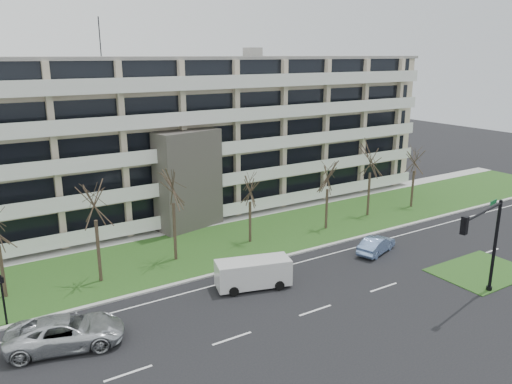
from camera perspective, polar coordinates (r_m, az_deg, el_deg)
ground at (r=32.33m, az=6.80°, el=-13.29°), size 160.00×160.00×0.00m
grass_verge at (r=42.20m, az=-4.39°, el=-6.07°), size 90.00×10.00×0.06m
curb at (r=38.16m, az=-0.82°, el=-8.38°), size 90.00×0.35×0.12m
sidewalk at (r=46.83m, az=-7.55°, el=-3.93°), size 90.00×2.00×0.08m
grass_median at (r=40.81m, az=24.32°, el=-8.25°), size 7.00×5.00×0.06m
lane_edge_line at (r=37.03m, az=0.40°, el=-9.26°), size 90.00×0.12×0.01m
apartment_building at (r=51.11m, az=-11.11°, el=6.33°), size 60.50×15.10×18.75m
silver_pickup at (r=30.12m, az=-20.90°, el=-14.73°), size 6.73×4.39×1.72m
blue_sedan at (r=41.50m, az=13.58°, el=-5.89°), size 4.39×2.69×1.36m
white_van at (r=34.53m, az=-0.22°, el=-9.02°), size 5.41×3.20×1.97m
traffic_signal at (r=34.74m, az=24.73°, el=-4.79°), size 5.65×1.52×6.67m
pedestrian_signal at (r=33.09m, az=-26.99°, el=-10.30°), size 0.34×0.29×3.23m
tree_2 at (r=35.30m, az=-18.09°, el=-0.36°), size 4.07×4.07×8.14m
tree_3 at (r=37.76m, az=-9.54°, el=1.29°), size 4.10×4.10×8.21m
tree_4 at (r=41.31m, az=-0.70°, el=0.70°), size 3.19×3.19×6.39m
tree_5 at (r=44.94m, az=8.22°, el=2.14°), size 3.38×3.38×6.75m
tree_6 at (r=49.35m, az=13.02°, el=4.07°), size 3.90×3.90×7.80m
tree_7 at (r=53.64m, az=17.74°, el=3.88°), size 3.47×3.47×6.93m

